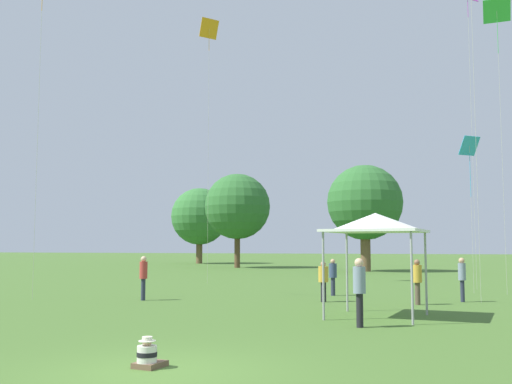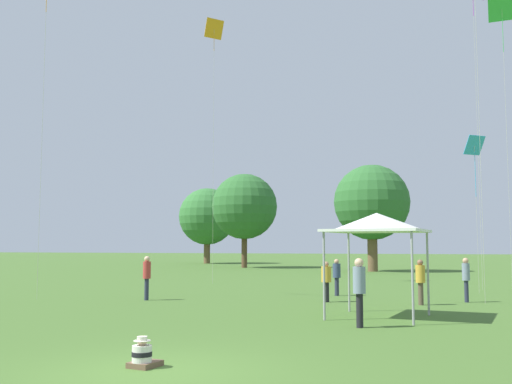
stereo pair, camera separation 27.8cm
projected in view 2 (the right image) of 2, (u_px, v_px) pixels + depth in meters
The scene contains 16 objects.
ground_plane at pixel (152, 372), 10.38m from camera, with size 300.00×300.00×0.00m, color #426628.
seated_toddler at pixel (143, 355), 10.81m from camera, with size 0.54×0.62×0.57m.
person_standing_0 at pixel (359, 285), 16.12m from camera, with size 0.48×0.48×1.85m.
person_standing_1 at pixel (337, 274), 26.30m from camera, with size 0.47×0.47×1.60m.
person_standing_2 at pixel (420, 278), 22.19m from camera, with size 0.45×0.45×1.68m.
person_standing_3 at pixel (147, 273), 24.16m from camera, with size 0.39×0.39×1.77m.
person_standing_4 at pixel (326, 278), 23.35m from camera, with size 0.44×0.44×1.57m.
person_standing_6 at pixel (466, 275), 23.25m from camera, with size 0.41×0.41×1.72m.
canopy_tent at pixel (377, 223), 18.50m from camera, with size 3.25×3.25×3.20m.
kite_2 at pixel (214, 37), 35.87m from camera, with size 1.06×1.13×15.71m.
kite_4 at pixel (502, 17), 27.69m from camera, with size 1.27×0.99×13.53m.
kite_6 at pixel (473, 5), 30.83m from camera, with size 1.09×1.08×15.64m.
kite_7 at pixel (475, 150), 27.84m from camera, with size 1.03×0.97×7.28m.
distant_tree_0 at pixel (372, 203), 51.09m from camera, with size 6.45×6.45×9.10m.
distant_tree_1 at pixel (207, 217), 73.48m from camera, with size 6.95×6.95×9.23m.
distant_tree_2 at pixel (244, 207), 59.60m from camera, with size 6.52×6.52×9.33m.
Camera 2 is at (4.84, -9.62, 2.20)m, focal length 42.00 mm.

